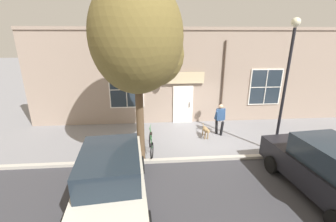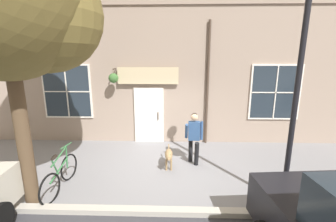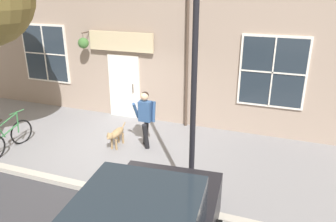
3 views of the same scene
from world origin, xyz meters
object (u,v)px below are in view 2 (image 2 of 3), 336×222
at_px(leaning_bicycle, 60,175).
at_px(dog_on_leash, 169,155).
at_px(street_lamp, 303,44).
at_px(pedestrian_walking, 194,134).

bearing_deg(leaning_bicycle, dog_on_leash, 114.52).
bearing_deg(dog_on_leash, street_lamp, 59.03).
bearing_deg(street_lamp, pedestrian_walking, -135.61).
relative_size(leaning_bicycle, street_lamp, 0.33).
xyz_separation_m(leaning_bicycle, street_lamp, (0.36, 5.21, 3.03)).
bearing_deg(pedestrian_walking, street_lamp, 44.39).
distance_m(dog_on_leash, leaning_bicycle, 2.87).
bearing_deg(leaning_bicycle, street_lamp, 85.99).
distance_m(pedestrian_walking, street_lamp, 3.61).
relative_size(pedestrian_walking, dog_on_leash, 1.46).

